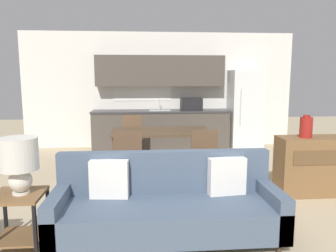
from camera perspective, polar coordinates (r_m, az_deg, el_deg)
The scene contains 13 objects.
ground_plane at distance 3.65m, azimuth 3.01°, elevation -18.53°, with size 20.00×20.00×0.00m, color tan.
wall_back at distance 7.87m, azimuth -1.48°, elevation 6.29°, with size 6.40×0.07×2.70m.
kitchen_counter at distance 7.61m, azimuth -1.19°, elevation 2.36°, with size 3.14×0.65×2.15m.
refrigerator at distance 7.89m, azimuth 13.31°, elevation 2.82°, with size 0.74×0.70×1.82m.
dining_table at distance 5.66m, azimuth -1.20°, elevation -1.37°, with size 1.69×0.92×0.75m.
couch at distance 3.49m, azimuth -0.26°, elevation -13.78°, with size 2.29×0.80×0.87m.
side_table at distance 3.56m, azimuth -24.57°, elevation -13.48°, with size 0.47×0.47×0.56m.
table_lamp at distance 3.40m, azimuth -24.52°, elevation -5.37°, with size 0.36×0.36×0.54m.
credenza at distance 5.12m, azimuth 24.42°, elevation -6.30°, with size 1.11×0.41×0.83m.
vase at distance 4.90m, azimuth 22.91°, elevation -0.16°, with size 0.17×0.17×0.31m.
dining_chair_near_left at distance 4.87m, azimuth -6.96°, elevation -5.38°, with size 0.43×0.43×0.90m.
dining_chair_near_right at distance 4.92m, azimuth 5.86°, elevation -5.21°, with size 0.47×0.47×0.90m.
dining_chair_far_left at distance 6.53m, azimuth -6.33°, elevation -1.80°, with size 0.46×0.46×0.90m.
Camera 1 is at (-0.45, -3.22, 1.66)m, focal length 35.00 mm.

